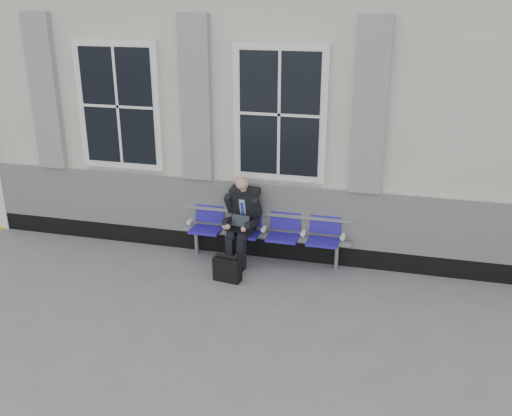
# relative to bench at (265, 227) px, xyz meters

# --- Properties ---
(ground) EXTENTS (70.00, 70.00, 0.00)m
(ground) POSITION_rel_bench_xyz_m (-0.17, -1.32, -0.55)
(ground) COLOR slate
(ground) RESTS_ON ground
(station_building) EXTENTS (14.40, 4.40, 4.49)m
(station_building) POSITION_rel_bench_xyz_m (-0.19, 2.15, 1.67)
(station_building) COLOR beige
(station_building) RESTS_ON ground
(bench) EXTENTS (2.60, 0.47, 0.91)m
(bench) POSITION_rel_bench_xyz_m (0.00, 0.00, 0.00)
(bench) COLOR #9EA0A3
(bench) RESTS_ON ground
(businessman) EXTENTS (0.55, 0.74, 1.35)m
(businessman) POSITION_rel_bench_xyz_m (-0.31, -0.13, 0.19)
(businessman) COLOR black
(businessman) RESTS_ON ground
(briefcase) EXTENTS (0.41, 0.22, 0.40)m
(briefcase) POSITION_rel_bench_xyz_m (-0.36, -0.78, -0.37)
(briefcase) COLOR black
(briefcase) RESTS_ON ground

